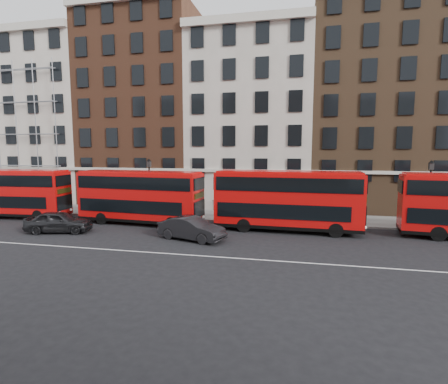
% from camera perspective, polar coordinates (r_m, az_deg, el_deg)
% --- Properties ---
extents(ground, '(120.00, 120.00, 0.00)m').
position_cam_1_polar(ground, '(22.93, -1.84, -8.97)').
color(ground, black).
rests_on(ground, ground).
extents(pavement, '(80.00, 5.00, 0.15)m').
position_cam_1_polar(pavement, '(32.92, 2.69, -3.95)').
color(pavement, gray).
rests_on(pavement, ground).
extents(kerb, '(80.00, 0.30, 0.16)m').
position_cam_1_polar(kerb, '(30.51, 1.89, -4.81)').
color(kerb, gray).
rests_on(kerb, ground).
extents(road_centre_line, '(70.00, 0.12, 0.01)m').
position_cam_1_polar(road_centre_line, '(21.08, -3.21, -10.39)').
color(road_centre_line, white).
rests_on(road_centre_line, ground).
extents(building_terrace, '(64.00, 11.95, 22.00)m').
position_cam_1_polar(building_terrace, '(39.87, 4.18, 12.60)').
color(building_terrace, '#BCB1A3').
rests_on(building_terrace, ground).
extents(bus_a, '(10.71, 3.26, 4.44)m').
position_cam_1_polar(bus_a, '(37.73, -31.41, -0.03)').
color(bus_a, red).
rests_on(bus_a, ground).
extents(bus_b, '(10.88, 3.44, 4.50)m').
position_cam_1_polar(bus_b, '(30.30, -13.61, -0.60)').
color(bus_b, red).
rests_on(bus_b, ground).
extents(bus_c, '(11.18, 3.03, 4.66)m').
position_cam_1_polar(bus_c, '(27.25, 10.21, -1.16)').
color(bus_c, red).
rests_on(bus_c, ground).
extents(car_rear, '(5.16, 3.02, 1.65)m').
position_cam_1_polar(car_rear, '(29.51, -25.34, -4.40)').
color(car_rear, black).
rests_on(car_rear, ground).
extents(car_front, '(5.15, 3.05, 1.60)m').
position_cam_1_polar(car_front, '(24.65, -5.33, -5.94)').
color(car_front, black).
rests_on(car_front, ground).
extents(lamp_post_left, '(0.44, 0.44, 5.33)m').
position_cam_1_polar(lamp_post_left, '(32.88, -12.07, 1.18)').
color(lamp_post_left, black).
rests_on(lamp_post_left, pavement).
extents(lamp_post_right, '(0.44, 0.44, 5.33)m').
position_cam_1_polar(lamp_post_right, '(31.77, 30.52, 0.18)').
color(lamp_post_right, black).
rests_on(lamp_post_right, pavement).
extents(iron_railings, '(6.60, 0.06, 1.00)m').
position_cam_1_polar(iron_railings, '(34.96, 3.31, -2.36)').
color(iron_railings, black).
rests_on(iron_railings, pavement).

